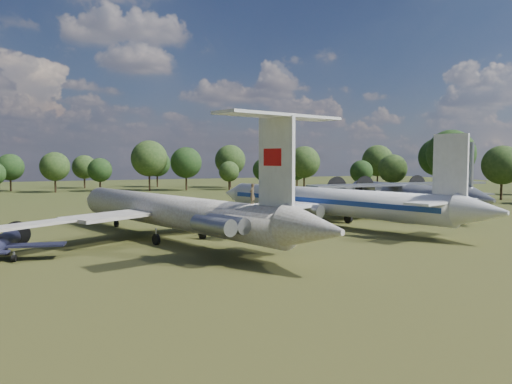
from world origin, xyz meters
name	(u,v)px	position (x,y,z in m)	size (l,w,h in m)	color
ground	(162,238)	(0.00, 0.00, 0.00)	(300.00, 300.00, 0.00)	#233D14
il62_airliner	(170,217)	(0.54, -1.74, 2.49)	(39.06, 50.77, 4.98)	#B7B7B2
tu104_jet	(328,206)	(23.34, 2.34, 2.48)	(37.25, 49.66, 4.97)	silver
an12_transport	(404,199)	(41.58, 8.89, 2.44)	(33.19, 37.10, 4.88)	gray
person_on_il62	(252,194)	(4.93, -14.98, 5.91)	(0.68, 0.45, 1.87)	olive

